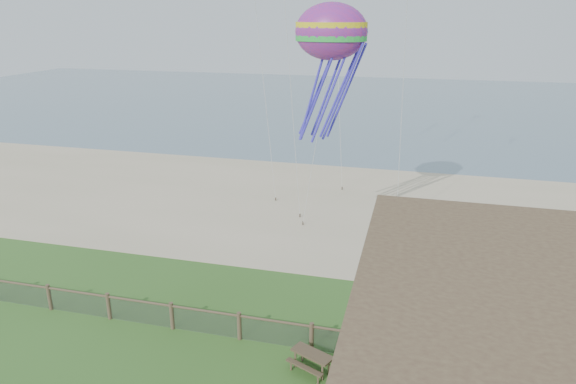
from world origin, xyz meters
The scene contains 5 objects.
sand_beach centered at (0.00, 22.00, 0.00)m, with size 72.00×20.00×0.02m, color tan.
ocean centered at (0.00, 66.00, 0.00)m, with size 160.00×68.00×0.02m, color slate.
chainlink_fence centered at (0.00, 6.00, 0.55)m, with size 36.20×0.20×1.25m, color brown, non-canonical shape.
picnic_table centered at (3.27, 4.84, 0.33)m, with size 1.58×1.19×0.67m, color #4E402D, non-canonical shape.
octopus_kite centered at (1.84, 15.39, 9.90)m, with size 3.59×2.53×7.39m, color #FF2849, non-canonical shape.
Camera 1 is at (6.37, -10.84, 12.63)m, focal length 32.00 mm.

